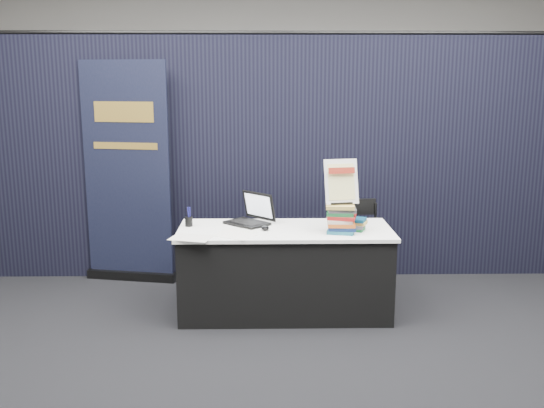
{
  "coord_description": "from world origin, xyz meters",
  "views": [
    {
      "loc": [
        -0.2,
        -4.41,
        2.0
      ],
      "look_at": [
        -0.11,
        0.55,
        0.96
      ],
      "focal_mm": 40.0,
      "sensor_mm": 36.0,
      "label": 1
    }
  ],
  "objects_px": {
    "stacking_chair": "(357,243)",
    "pullup_banner": "(128,186)",
    "book_stack_tall": "(341,219)",
    "laptop": "(247,216)",
    "display_table": "(285,271)",
    "info_sign": "(341,182)",
    "book_stack_short": "(355,224)"
  },
  "relations": [
    {
      "from": "laptop",
      "to": "book_stack_tall",
      "type": "height_order",
      "value": "laptop"
    },
    {
      "from": "stacking_chair",
      "to": "display_table",
      "type": "bearing_deg",
      "value": -151.88
    },
    {
      "from": "laptop",
      "to": "book_stack_tall",
      "type": "relative_size",
      "value": 2.01
    },
    {
      "from": "laptop",
      "to": "stacking_chair",
      "type": "height_order",
      "value": "laptop"
    },
    {
      "from": "display_table",
      "to": "book_stack_short",
      "type": "bearing_deg",
      "value": -6.28
    },
    {
      "from": "book_stack_tall",
      "to": "info_sign",
      "type": "distance_m",
      "value": 0.3
    },
    {
      "from": "pullup_banner",
      "to": "display_table",
      "type": "bearing_deg",
      "value": -20.16
    },
    {
      "from": "laptop",
      "to": "stacking_chair",
      "type": "distance_m",
      "value": 1.1
    },
    {
      "from": "book_stack_tall",
      "to": "laptop",
      "type": "bearing_deg",
      "value": 156.38
    },
    {
      "from": "laptop",
      "to": "display_table",
      "type": "bearing_deg",
      "value": 12.36
    },
    {
      "from": "book_stack_tall",
      "to": "info_sign",
      "type": "xyz_separation_m",
      "value": [
        0.0,
        0.03,
        0.3
      ]
    },
    {
      "from": "laptop",
      "to": "info_sign",
      "type": "relative_size",
      "value": 1.28
    },
    {
      "from": "pullup_banner",
      "to": "stacking_chair",
      "type": "distance_m",
      "value": 2.3
    },
    {
      "from": "display_table",
      "to": "book_stack_short",
      "type": "xyz_separation_m",
      "value": [
        0.58,
        -0.06,
        0.42
      ]
    },
    {
      "from": "book_stack_tall",
      "to": "book_stack_short",
      "type": "relative_size",
      "value": 1.11
    },
    {
      "from": "display_table",
      "to": "laptop",
      "type": "distance_m",
      "value": 0.58
    },
    {
      "from": "laptop",
      "to": "book_stack_short",
      "type": "bearing_deg",
      "value": 27.68
    },
    {
      "from": "laptop",
      "to": "book_stack_short",
      "type": "distance_m",
      "value": 0.94
    },
    {
      "from": "display_table",
      "to": "pullup_banner",
      "type": "height_order",
      "value": "pullup_banner"
    },
    {
      "from": "book_stack_short",
      "to": "stacking_chair",
      "type": "distance_m",
      "value": 0.62
    },
    {
      "from": "display_table",
      "to": "stacking_chair",
      "type": "relative_size",
      "value": 2.05
    },
    {
      "from": "laptop",
      "to": "stacking_chair",
      "type": "bearing_deg",
      "value": 58.12
    },
    {
      "from": "info_sign",
      "to": "pullup_banner",
      "type": "relative_size",
      "value": 0.17
    },
    {
      "from": "display_table",
      "to": "info_sign",
      "type": "height_order",
      "value": "info_sign"
    },
    {
      "from": "book_stack_short",
      "to": "stacking_chair",
      "type": "relative_size",
      "value": 0.25
    },
    {
      "from": "info_sign",
      "to": "stacking_chair",
      "type": "distance_m",
      "value": 0.91
    },
    {
      "from": "display_table",
      "to": "book_stack_tall",
      "type": "xyz_separation_m",
      "value": [
        0.45,
        -0.14,
        0.49
      ]
    },
    {
      "from": "stacking_chair",
      "to": "pullup_banner",
      "type": "bearing_deg",
      "value": 163.05
    },
    {
      "from": "display_table",
      "to": "book_stack_tall",
      "type": "relative_size",
      "value": 7.52
    },
    {
      "from": "book_stack_tall",
      "to": "info_sign",
      "type": "relative_size",
      "value": 0.63
    },
    {
      "from": "display_table",
      "to": "stacking_chair",
      "type": "bearing_deg",
      "value": 33.42
    },
    {
      "from": "laptop",
      "to": "stacking_chair",
      "type": "relative_size",
      "value": 0.55
    }
  ]
}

